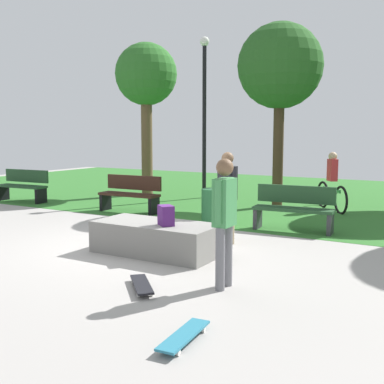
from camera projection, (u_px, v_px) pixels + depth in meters
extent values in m
plane|color=#9E9993|center=(138.00, 245.00, 8.47)|extent=(28.00, 28.00, 0.00)
cube|color=#2D6B28|center=(289.00, 194.00, 15.35)|extent=(26.60, 11.94, 0.01)
cube|color=gray|center=(156.00, 238.00, 7.88)|extent=(2.07, 0.94, 0.52)
cube|color=#4C1E66|center=(166.00, 215.00, 7.59)|extent=(0.34, 0.33, 0.32)
cylinder|color=slate|center=(228.00, 255.00, 6.22)|extent=(0.12, 0.12, 0.81)
cylinder|color=slate|center=(220.00, 259.00, 6.03)|extent=(0.12, 0.12, 0.81)
cube|color=#3F8C4C|center=(224.00, 202.00, 6.04)|extent=(0.20, 0.32, 0.61)
cylinder|color=#3F8C4C|center=(230.00, 199.00, 6.18)|extent=(0.09, 0.09, 0.56)
cylinder|color=#3F8C4C|center=(218.00, 202.00, 5.89)|extent=(0.09, 0.09, 0.56)
sphere|color=brown|center=(225.00, 167.00, 5.98)|extent=(0.22, 0.22, 0.22)
cylinder|color=tan|center=(231.00, 222.00, 8.55)|extent=(0.12, 0.12, 0.80)
cylinder|color=tan|center=(223.00, 220.00, 8.72)|extent=(0.12, 0.12, 0.80)
cube|color=black|center=(227.00, 183.00, 8.54)|extent=(0.37, 0.30, 0.60)
cylinder|color=black|center=(234.00, 182.00, 8.41)|extent=(0.09, 0.09, 0.55)
cylinder|color=black|center=(221.00, 181.00, 8.67)|extent=(0.09, 0.09, 0.55)
sphere|color=brown|center=(228.00, 158.00, 8.49)|extent=(0.22, 0.22, 0.22)
cube|color=black|center=(142.00, 284.00, 6.10)|extent=(0.70, 0.71, 0.02)
cylinder|color=silver|center=(133.00, 281.00, 6.36)|extent=(0.06, 0.06, 0.06)
cylinder|color=silver|center=(145.00, 280.00, 6.40)|extent=(0.06, 0.06, 0.06)
cylinder|color=silver|center=(138.00, 295.00, 5.82)|extent=(0.06, 0.06, 0.06)
cylinder|color=silver|center=(151.00, 294.00, 5.86)|extent=(0.06, 0.06, 0.06)
cube|color=teal|center=(184.00, 335.00, 4.58)|extent=(0.27, 0.81, 0.02)
cylinder|color=silver|center=(178.00, 353.00, 4.30)|extent=(0.03, 0.06, 0.06)
cylinder|color=silver|center=(162.00, 349.00, 4.36)|extent=(0.03, 0.06, 0.06)
cylinder|color=silver|center=(203.00, 330.00, 4.80)|extent=(0.03, 0.06, 0.06)
cylinder|color=silver|center=(189.00, 327.00, 4.87)|extent=(0.03, 0.06, 0.06)
cube|color=#1E4223|center=(293.00, 209.00, 9.62)|extent=(1.63, 0.58, 0.06)
cube|color=#1E4223|center=(296.00, 194.00, 9.78)|extent=(1.60, 0.20, 0.36)
cube|color=#2D2D33|center=(330.00, 223.00, 9.34)|extent=(0.12, 0.40, 0.45)
cube|color=#2D2D33|center=(258.00, 218.00, 9.96)|extent=(0.12, 0.40, 0.45)
cube|color=#331E14|center=(129.00, 195.00, 11.89)|extent=(1.62, 0.50, 0.06)
cube|color=#331E14|center=(134.00, 183.00, 12.05)|extent=(1.60, 0.12, 0.36)
cube|color=black|center=(154.00, 206.00, 11.58)|extent=(0.09, 0.40, 0.45)
cube|color=black|center=(106.00, 201.00, 12.27)|extent=(0.09, 0.40, 0.45)
cube|color=#1E4223|center=(21.00, 186.00, 13.71)|extent=(1.63, 0.54, 0.06)
cube|color=#1E4223|center=(27.00, 176.00, 13.87)|extent=(1.60, 0.16, 0.36)
cube|color=black|center=(41.00, 196.00, 13.41)|extent=(0.11, 0.40, 0.45)
cube|color=black|center=(3.00, 193.00, 14.07)|extent=(0.11, 0.40, 0.45)
cylinder|color=brown|center=(147.00, 144.00, 15.24)|extent=(0.35, 0.35, 3.21)
sphere|color=#286623|center=(146.00, 74.00, 14.97)|extent=(1.94, 1.94, 1.94)
cylinder|color=#42301E|center=(278.00, 150.00, 12.81)|extent=(0.28, 0.28, 3.04)
sphere|color=#23561E|center=(280.00, 66.00, 12.54)|extent=(2.24, 2.24, 2.24)
cylinder|color=black|center=(204.00, 123.00, 14.33)|extent=(0.12, 0.12, 4.51)
sphere|color=silver|center=(205.00, 41.00, 14.03)|extent=(0.28, 0.28, 0.28)
cylinder|color=#1E592D|center=(214.00, 207.00, 10.29)|extent=(0.52, 0.52, 0.78)
torus|color=black|center=(323.00, 195.00, 12.83)|extent=(0.49, 0.60, 0.72)
torus|color=black|center=(341.00, 200.00, 11.74)|extent=(0.49, 0.60, 0.72)
cube|color=#338C3F|center=(332.00, 190.00, 12.26)|extent=(0.64, 0.80, 0.08)
cube|color=red|center=(332.00, 170.00, 12.20)|extent=(0.31, 0.33, 0.56)
sphere|color=tan|center=(333.00, 156.00, 12.15)|extent=(0.22, 0.22, 0.22)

